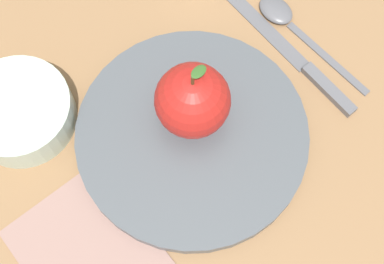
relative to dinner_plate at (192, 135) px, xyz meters
The scene contains 7 objects.
ground_plane 0.02m from the dinner_plate, 62.34° to the right, with size 2.40×2.40×0.00m, color olive.
dinner_plate is the anchor object (origin of this frame).
apple 0.05m from the dinner_plate, 35.72° to the left, with size 0.08×0.08×0.10m.
side_bowl 0.20m from the dinner_plate, 120.30° to the left, with size 0.12×0.12×0.04m.
knife 0.16m from the dinner_plate, 15.54° to the right, with size 0.07×0.22×0.01m.
spoon 0.20m from the dinner_plate, ahead, with size 0.05×0.18×0.01m.
linen_napkin 0.17m from the dinner_plate, behind, with size 0.13×0.18×0.00m, color gray.
Camera 1 is at (-0.19, -0.12, 0.60)m, focal length 52.15 mm.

